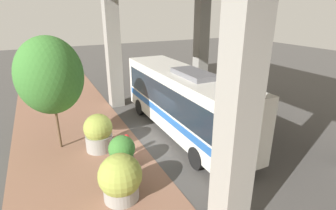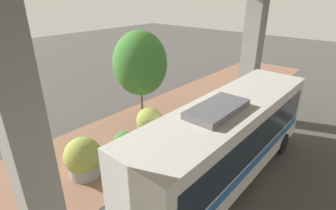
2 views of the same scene
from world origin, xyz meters
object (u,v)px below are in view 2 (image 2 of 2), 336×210
(planter_back, at_px, (83,158))
(street_tree_near, at_px, (140,63))
(fire_hydrant, at_px, (149,147))
(bus, at_px, (228,137))
(planter_middle, at_px, (150,125))
(planter_front, at_px, (126,147))

(planter_back, height_order, street_tree_near, street_tree_near)
(planter_back, xyz_separation_m, street_tree_near, (-1.61, 5.00, 2.82))
(fire_hydrant, bearing_deg, street_tree_near, 141.48)
(street_tree_near, bearing_deg, bus, -11.32)
(fire_hydrant, relative_size, planter_middle, 0.58)
(planter_middle, relative_size, street_tree_near, 0.34)
(planter_front, xyz_separation_m, planter_back, (-0.61, -1.81, 0.07))
(bus, height_order, planter_middle, bus)
(fire_hydrant, height_order, planter_back, planter_back)
(fire_hydrant, relative_size, planter_back, 0.60)
(street_tree_near, bearing_deg, planter_middle, -32.91)
(fire_hydrant, distance_m, street_tree_near, 4.70)
(planter_middle, relative_size, planter_back, 1.04)
(planter_back, bearing_deg, planter_front, 71.40)
(planter_front, bearing_deg, bus, 25.88)
(planter_middle, distance_m, street_tree_near, 3.43)
(street_tree_near, bearing_deg, fire_hydrant, -38.52)
(planter_back, relative_size, street_tree_near, 0.33)
(fire_hydrant, xyz_separation_m, planter_back, (-1.13, -2.82, 0.32))
(bus, xyz_separation_m, planter_middle, (-4.53, 0.15, -1.09))
(fire_hydrant, distance_m, planter_back, 3.05)
(planter_front, xyz_separation_m, street_tree_near, (-2.22, 3.19, 2.89))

